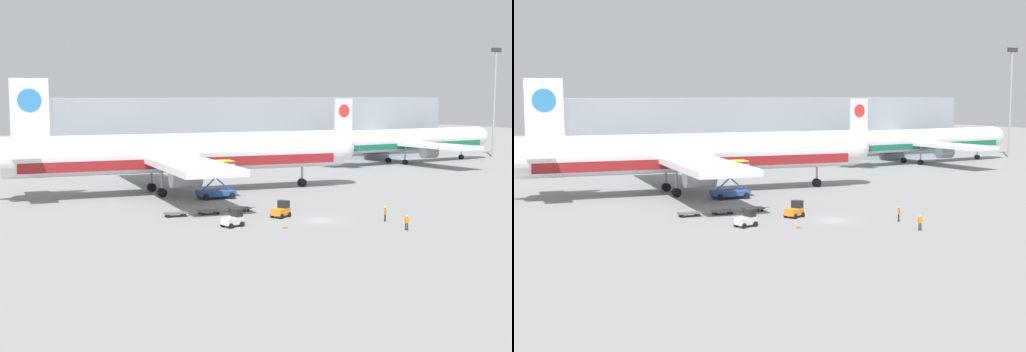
# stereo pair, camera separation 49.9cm
# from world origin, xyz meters

# --- Properties ---
(ground_plane) EXTENTS (400.00, 400.00, 0.00)m
(ground_plane) POSITION_xyz_m (0.00, 0.00, 0.00)
(ground_plane) COLOR gray
(terminal_building) EXTENTS (90.00, 18.20, 14.00)m
(terminal_building) POSITION_xyz_m (26.59, 70.56, 6.99)
(terminal_building) COLOR #9EA8B2
(terminal_building) RESTS_ON ground_plane
(light_mast) EXTENTS (2.80, 0.50, 25.55)m
(light_mast) POSITION_xyz_m (81.56, 53.70, 14.65)
(light_mast) COLOR #9EA0A5
(light_mast) RESTS_ON ground_plane
(airplane_main) EXTENTS (58.06, 48.53, 17.00)m
(airplane_main) POSITION_xyz_m (-6.52, 29.52, 5.84)
(airplane_main) COLOR white
(airplane_main) RESTS_ON ground_plane
(airplane_distant) EXTENTS (47.70, 39.79, 13.96)m
(airplane_distant) POSITION_xyz_m (54.30, 51.67, 4.80)
(airplane_distant) COLOR white
(airplane_distant) RESTS_ON ground_plane
(scissor_lift_loader) EXTENTS (5.45, 3.78, 5.40)m
(scissor_lift_loader) POSITION_xyz_m (-3.74, 21.97, 2.06)
(scissor_lift_loader) COLOR #284C99
(scissor_lift_loader) RESTS_ON ground_plane
(baggage_tug_foreground) EXTENTS (2.73, 2.19, 2.00)m
(baggage_tug_foreground) POSITION_xyz_m (-10.81, 0.97, 0.88)
(baggage_tug_foreground) COLOR silver
(baggage_tug_foreground) RESTS_ON ground_plane
(baggage_tug_mid) EXTENTS (2.81, 2.48, 2.00)m
(baggage_tug_mid) POSITION_xyz_m (-3.01, 3.93, 0.88)
(baggage_tug_mid) COLOR orange
(baggage_tug_mid) RESTS_ON ground_plane
(baggage_dolly_lead) EXTENTS (3.75, 1.72, 0.48)m
(baggage_dolly_lead) POSITION_xyz_m (-14.23, 10.18, 0.39)
(baggage_dolly_lead) COLOR #56565B
(baggage_dolly_lead) RESTS_ON ground_plane
(baggage_dolly_second) EXTENTS (3.75, 1.72, 0.48)m
(baggage_dolly_second) POSITION_xyz_m (-10.00, 9.91, 0.39)
(baggage_dolly_second) COLOR #56565B
(baggage_dolly_second) RESTS_ON ground_plane
(baggage_dolly_third) EXTENTS (3.75, 1.72, 0.48)m
(baggage_dolly_third) POSITION_xyz_m (-5.71, 10.06, 0.39)
(baggage_dolly_third) COLOR #56565B
(baggage_dolly_third) RESTS_ON ground_plane
(ground_crew_near) EXTENTS (0.46, 0.40, 1.77)m
(ground_crew_near) POSITION_xyz_m (6.40, -4.08, 1.05)
(ground_crew_near) COLOR black
(ground_crew_near) RESTS_ON ground_plane
(ground_crew_far) EXTENTS (0.55, 0.32, 1.67)m
(ground_crew_far) POSITION_xyz_m (5.16, -9.56, 0.98)
(ground_crew_far) COLOR black
(ground_crew_far) RESTS_ON ground_plane
(traffic_cone_near) EXTENTS (0.40, 0.40, 0.56)m
(traffic_cone_near) POSITION_xyz_m (-5.98, -2.36, 0.27)
(traffic_cone_near) COLOR black
(traffic_cone_near) RESTS_ON ground_plane
(traffic_cone_far) EXTENTS (0.40, 0.40, 0.73)m
(traffic_cone_far) POSITION_xyz_m (-1.37, 6.73, 0.36)
(traffic_cone_far) COLOR black
(traffic_cone_far) RESTS_ON ground_plane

